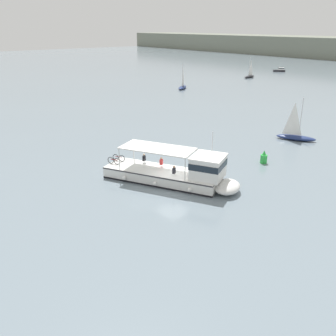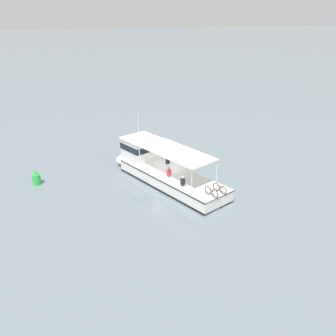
{
  "view_description": "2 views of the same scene",
  "coord_description": "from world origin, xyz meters",
  "px_view_note": "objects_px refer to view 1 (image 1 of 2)",
  "views": [
    {
      "loc": [
        23.48,
        -19.25,
        13.59
      ],
      "look_at": [
        -1.11,
        0.2,
        1.4
      ],
      "focal_mm": 39.43,
      "sensor_mm": 36.0,
      "label": 1
    },
    {
      "loc": [
        -29.79,
        6.86,
        14.44
      ],
      "look_at": [
        -1.11,
        0.2,
        1.4
      ],
      "focal_mm": 40.45,
      "sensor_mm": 36.0,
      "label": 2
    }
  ],
  "objects_px": {
    "sailboat_far_right": "(182,86)",
    "sailboat_far_left": "(250,76)",
    "sailboat_near_port": "(296,136)",
    "ferry_main": "(178,174)",
    "channel_buoy": "(264,158)",
    "motorboat_near_starboard": "(280,70)"
  },
  "relations": [
    {
      "from": "sailboat_far_right",
      "to": "sailboat_near_port",
      "type": "bearing_deg",
      "value": -20.65
    },
    {
      "from": "sailboat_far_right",
      "to": "channel_buoy",
      "type": "xyz_separation_m",
      "value": [
        42.24,
        -24.81,
        0.03
      ]
    },
    {
      "from": "motorboat_near_starboard",
      "to": "sailboat_far_right",
      "type": "xyz_separation_m",
      "value": [
        6.31,
        -45.24,
        -0.0
      ]
    },
    {
      "from": "ferry_main",
      "to": "sailboat_far_left",
      "type": "relative_size",
      "value": 2.35
    },
    {
      "from": "sailboat_far_right",
      "to": "sailboat_near_port",
      "type": "relative_size",
      "value": 1.0
    },
    {
      "from": "motorboat_near_starboard",
      "to": "sailboat_far_left",
      "type": "height_order",
      "value": "sailboat_far_left"
    },
    {
      "from": "motorboat_near_starboard",
      "to": "sailboat_far_left",
      "type": "distance_m",
      "value": 18.63
    },
    {
      "from": "sailboat_far_left",
      "to": "channel_buoy",
      "type": "xyz_separation_m",
      "value": [
        45.27,
        -51.71,
        0.03
      ]
    },
    {
      "from": "sailboat_near_port",
      "to": "sailboat_far_left",
      "type": "height_order",
      "value": "same"
    },
    {
      "from": "ferry_main",
      "to": "motorboat_near_starboard",
      "type": "height_order",
      "value": "ferry_main"
    },
    {
      "from": "motorboat_near_starboard",
      "to": "sailboat_near_port",
      "type": "distance_m",
      "value": 75.54
    },
    {
      "from": "sailboat_far_right",
      "to": "channel_buoy",
      "type": "bearing_deg",
      "value": -30.42
    },
    {
      "from": "motorboat_near_starboard",
      "to": "sailboat_near_port",
      "type": "relative_size",
      "value": 0.64
    },
    {
      "from": "sailboat_far_right",
      "to": "sailboat_near_port",
      "type": "xyz_separation_m",
      "value": [
        39.44,
        -14.86,
        0.0
      ]
    },
    {
      "from": "sailboat_far_right",
      "to": "motorboat_near_starboard",
      "type": "bearing_deg",
      "value": 97.94
    },
    {
      "from": "ferry_main",
      "to": "sailboat_near_port",
      "type": "height_order",
      "value": "sailboat_near_port"
    },
    {
      "from": "ferry_main",
      "to": "sailboat_near_port",
      "type": "relative_size",
      "value": 2.35
    },
    {
      "from": "ferry_main",
      "to": "sailboat_far_right",
      "type": "bearing_deg",
      "value": 139.13
    },
    {
      "from": "sailboat_far_right",
      "to": "sailboat_far_left",
      "type": "height_order",
      "value": "same"
    },
    {
      "from": "ferry_main",
      "to": "channel_buoy",
      "type": "height_order",
      "value": "ferry_main"
    },
    {
      "from": "channel_buoy",
      "to": "sailboat_near_port",
      "type": "bearing_deg",
      "value": 105.7
    },
    {
      "from": "sailboat_near_port",
      "to": "channel_buoy",
      "type": "relative_size",
      "value": 3.86
    }
  ]
}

